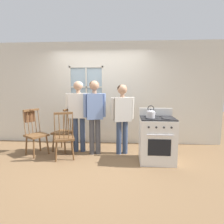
% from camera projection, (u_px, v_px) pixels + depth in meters
% --- Properties ---
extents(ground_plane, '(16.00, 16.00, 0.00)m').
position_uv_depth(ground_plane, '(92.00, 161.00, 4.17)').
color(ground_plane, brown).
extents(wall_back, '(6.40, 0.16, 2.70)m').
position_uv_depth(wall_back, '(101.00, 94.00, 5.37)').
color(wall_back, silver).
rests_on(wall_back, ground_plane).
extents(chair_by_window, '(0.57, 0.57, 1.03)m').
position_uv_depth(chair_by_window, '(36.00, 135.00, 4.54)').
color(chair_by_window, brown).
rests_on(chair_by_window, ground_plane).
extents(chair_near_wall, '(0.53, 0.51, 1.03)m').
position_uv_depth(chair_near_wall, '(64.00, 138.00, 4.27)').
color(chair_near_wall, brown).
rests_on(chair_near_wall, ground_plane).
extents(chair_center_cluster, '(0.50, 0.52, 1.03)m').
position_uv_depth(chair_center_cluster, '(64.00, 132.00, 4.78)').
color(chair_center_cluster, brown).
rests_on(chair_center_cluster, ground_plane).
extents(person_elderly_left, '(0.59, 0.23, 1.67)m').
position_uv_depth(person_elderly_left, '(79.00, 109.00, 4.66)').
color(person_elderly_left, '#384766').
rests_on(person_elderly_left, ground_plane).
extents(person_teen_center, '(0.51, 0.29, 1.68)m').
position_uv_depth(person_teen_center, '(95.00, 110.00, 4.48)').
color(person_teen_center, '#4C4C51').
rests_on(person_teen_center, ground_plane).
extents(person_adult_right, '(0.54, 0.31, 1.59)m').
position_uv_depth(person_adult_right, '(122.00, 112.00, 4.50)').
color(person_adult_right, '#384766').
rests_on(person_adult_right, ground_plane).
extents(stove, '(0.70, 0.68, 1.08)m').
position_uv_depth(stove, '(157.00, 139.00, 4.12)').
color(stove, white).
rests_on(stove, ground_plane).
extents(kettle, '(0.21, 0.17, 0.25)m').
position_uv_depth(kettle, '(151.00, 114.00, 3.92)').
color(kettle, '#B7B7BC').
rests_on(kettle, stove).
extents(potted_plant, '(0.11, 0.11, 0.30)m').
position_uv_depth(potted_plant, '(82.00, 104.00, 5.35)').
color(potted_plant, beige).
rests_on(potted_plant, wall_back).
extents(handbag, '(0.25, 0.25, 0.31)m').
position_uv_depth(handbag, '(30.00, 116.00, 4.63)').
color(handbag, brown).
rests_on(handbag, chair_by_window).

